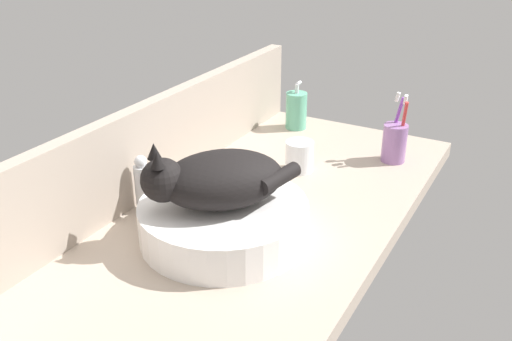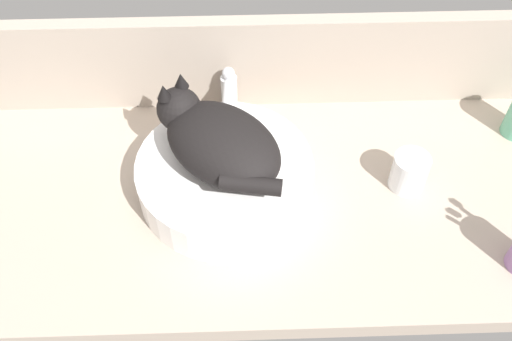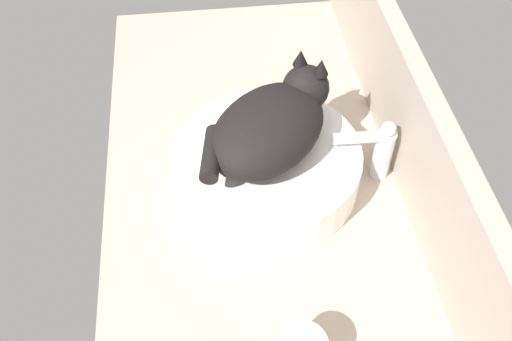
% 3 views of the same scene
% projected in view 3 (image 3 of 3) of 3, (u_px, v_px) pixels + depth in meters
% --- Properties ---
extents(ground_plane, '(1.35, 0.59, 0.04)m').
position_uv_depth(ground_plane, '(265.00, 219.00, 1.07)').
color(ground_plane, '#B2A08E').
extents(backsplash_panel, '(1.35, 0.04, 0.22)m').
position_uv_depth(backsplash_panel, '(425.00, 159.00, 0.99)').
color(backsplash_panel, '#AD9E8E').
rests_on(backsplash_panel, ground_plane).
extents(sink_basin, '(0.35, 0.35, 0.08)m').
position_uv_depth(sink_basin, '(267.00, 166.00, 1.07)').
color(sink_basin, white).
rests_on(sink_basin, ground_plane).
extents(cat, '(0.30, 0.30, 0.14)m').
position_uv_depth(cat, '(272.00, 124.00, 1.01)').
color(cat, black).
rests_on(cat, sink_basin).
extents(faucet, '(0.04, 0.12, 0.14)m').
position_uv_depth(faucet, '(378.00, 148.00, 1.06)').
color(faucet, silver).
rests_on(faucet, ground_plane).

